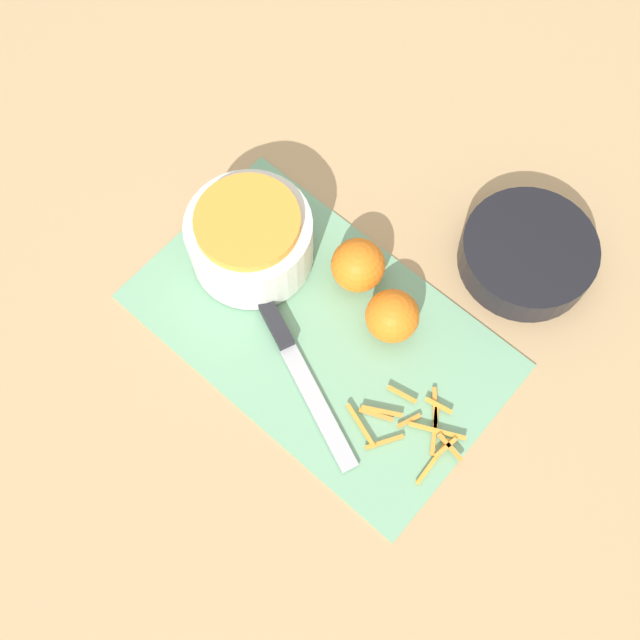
{
  "coord_description": "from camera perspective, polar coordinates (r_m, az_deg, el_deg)",
  "views": [
    {
      "loc": [
        0.23,
        -0.26,
        0.88
      ],
      "look_at": [
        0.0,
        0.0,
        0.04
      ],
      "focal_mm": 42.0,
      "sensor_mm": 36.0,
      "label": 1
    }
  ],
  "objects": [
    {
      "name": "ground_plane",
      "position": [
        0.95,
        0.0,
        -0.83
      ],
      "size": [
        4.0,
        4.0,
        0.0
      ],
      "primitive_type": "plane",
      "color": "tan"
    },
    {
      "name": "orange_right",
      "position": [
        0.94,
        2.92,
        4.19
      ],
      "size": [
        0.07,
        0.07,
        0.07
      ],
      "color": "orange",
      "rests_on": "cutting_board"
    },
    {
      "name": "bowl_speckled",
      "position": [
        0.95,
        -5.35,
        6.26
      ],
      "size": [
        0.16,
        0.16,
        0.09
      ],
      "color": "silver",
      "rests_on": "cutting_board"
    },
    {
      "name": "knife",
      "position": [
        0.93,
        -3.0,
        -1.06
      ],
      "size": [
        0.26,
        0.12,
        0.02
      ],
      "rotation": [
        0.0,
        0.0,
        -0.38
      ],
      "color": "#232328",
      "rests_on": "cutting_board"
    },
    {
      "name": "cutting_board",
      "position": [
        0.94,
        0.0,
        -0.76
      ],
      "size": [
        0.47,
        0.28,
        0.01
      ],
      "color": "#75AD84",
      "rests_on": "ground_plane"
    },
    {
      "name": "orange_left",
      "position": [
        0.92,
        5.53,
        0.3
      ],
      "size": [
        0.07,
        0.07,
        0.07
      ],
      "color": "orange",
      "rests_on": "cutting_board"
    },
    {
      "name": "peel_pile",
      "position": [
        0.91,
        7.16,
        -8.14
      ],
      "size": [
        0.15,
        0.12,
        0.01
      ],
      "color": "orange",
      "rests_on": "cutting_board"
    },
    {
      "name": "bowl_dark",
      "position": [
        1.0,
        15.51,
        4.88
      ],
      "size": [
        0.17,
        0.17,
        0.05
      ],
      "color": "black",
      "rests_on": "ground_plane"
    }
  ]
}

